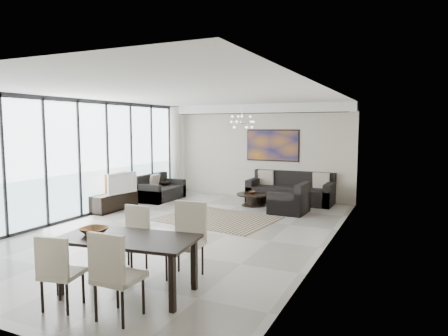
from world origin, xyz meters
The scene contains 20 objects.
room_shell centered at (0.46, 0.00, 1.45)m, with size 6.00×9.00×2.90m.
window_wall centered at (-2.86, 0.00, 1.47)m, with size 0.37×8.95×2.90m.
soffit centered at (0.00, 4.30, 2.77)m, with size 5.98×0.40×0.26m, color white.
painting centered at (0.50, 4.47, 1.65)m, with size 1.68×0.04×0.98m, color #BA6919.
chandelier centered at (0.30, 2.50, 2.35)m, with size 0.66×0.66×0.71m.
rug centered at (0.19, 1.27, 0.01)m, with size 2.65×2.04×0.01m, color black.
coffee_table centered at (0.37, 3.18, 0.19)m, with size 0.95×0.95×0.33m.
bowl_coffee centered at (0.32, 3.20, 0.37)m, with size 0.21×0.21×0.07m, color brown.
sofa_main centered at (1.21, 4.08, 0.30)m, with size 2.46×1.01×0.90m.
loveseat centered at (-2.55, 2.80, 0.26)m, with size 0.87×1.55×0.77m.
armchair centered at (1.59, 2.67, 0.27)m, with size 0.92×0.97×0.79m.
side_table centered at (-2.65, 3.20, 0.33)m, with size 0.36×0.36×0.50m.
tv_console centered at (-2.76, 1.01, 0.23)m, with size 0.42×1.48×0.46m, color black.
television centered at (-2.60, 1.05, 0.74)m, with size 0.96×0.13×0.55m, color gray.
dining_table centered at (0.97, -3.10, 0.68)m, with size 1.94×1.15×0.76m.
dining_chair_sw centered at (0.55, -3.90, 0.54)m, with size 0.52×0.52×0.94m.
dining_chair_se centered at (1.35, -3.83, 0.61)m, with size 0.49×0.49×1.06m.
dining_chair_nw centered at (0.47, -2.33, 0.57)m, with size 0.47×0.47×0.99m.
dining_chair_ne centered at (1.38, -2.22, 0.64)m, with size 0.56×0.56×1.11m.
bowl_dining centered at (0.45, -3.17, 0.81)m, with size 0.36×0.36×0.09m, color brown.
Camera 1 is at (4.34, -7.26, 2.24)m, focal length 32.00 mm.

